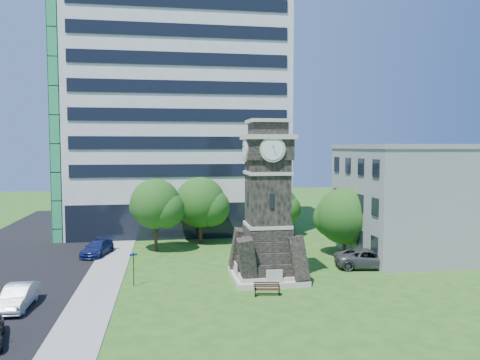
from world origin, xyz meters
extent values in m
plane|color=#255418|center=(0.00, 0.00, 0.00)|extent=(160.00, 160.00, 0.00)
cube|color=gray|center=(-9.50, 5.00, 0.03)|extent=(3.00, 70.00, 0.06)
cube|color=#BCB4A4|center=(3.00, 2.00, 0.20)|extent=(5.40, 5.40, 0.40)
cube|color=#BCB4A4|center=(3.00, 2.00, 0.55)|extent=(4.80, 4.80, 0.30)
cube|color=black|center=(3.00, 2.00, 7.20)|extent=(3.00, 3.00, 6.40)
cube|color=#BCB4A4|center=(3.00, 2.00, 4.20)|extent=(3.25, 3.25, 0.25)
cube|color=#BCB4A4|center=(3.00, 2.00, 8.20)|extent=(3.25, 3.25, 0.25)
cube|color=black|center=(3.00, 0.48, 6.20)|extent=(0.35, 0.08, 1.10)
cube|color=black|center=(3.00, 2.00, 10.00)|extent=(3.30, 3.30, 1.60)
cube|color=#BCB4A4|center=(3.00, 2.00, 10.90)|extent=(3.70, 3.70, 0.35)
cylinder|color=white|center=(3.00, 0.23, 10.00)|extent=(1.56, 0.06, 1.56)
cylinder|color=white|center=(1.23, 2.00, 10.00)|extent=(0.06, 1.56, 1.56)
cube|color=black|center=(3.00, 2.00, 11.50)|extent=(2.60, 2.60, 0.90)
cube|color=#BCB4A4|center=(3.00, 2.00, 12.10)|extent=(3.00, 3.00, 0.25)
cube|color=white|center=(-3.00, 26.00, 14.00)|extent=(25.00, 15.00, 28.00)
cube|color=black|center=(-3.00, 18.80, 2.00)|extent=(24.50, 0.80, 4.00)
cube|color=gray|center=(20.00, 8.00, 5.00)|extent=(15.00, 12.00, 10.00)
cube|color=gray|center=(20.00, 8.00, 10.20)|extent=(15.20, 12.20, 0.40)
imported|color=silver|center=(-13.95, -2.04, 0.73)|extent=(1.60, 4.46, 1.46)
imported|color=navy|center=(-11.10, 12.17, 0.69)|extent=(3.05, 5.08, 1.38)
imported|color=#46474B|center=(12.15, 3.84, 0.79)|extent=(6.06, 3.52, 1.59)
cube|color=black|center=(1.29, -2.05, 0.35)|extent=(0.06, 0.44, 0.69)
cube|color=black|center=(2.96, -2.05, 0.35)|extent=(0.06, 0.44, 0.69)
cube|color=black|center=(2.12, -2.05, 0.44)|extent=(1.77, 0.47, 0.04)
cube|color=black|center=(2.12, -1.83, 0.72)|extent=(1.77, 0.04, 0.39)
cylinder|color=black|center=(-7.04, 1.62, 1.24)|extent=(0.06, 0.06, 2.48)
cube|color=navy|center=(-7.04, 1.62, 2.33)|extent=(0.60, 0.04, 0.15)
cylinder|color=#332114|center=(-5.70, 13.04, 1.36)|extent=(0.33, 0.33, 2.71)
sphere|color=#2C691F|center=(-5.70, 13.04, 4.67)|extent=(4.85, 4.85, 4.85)
sphere|color=#2C691F|center=(-4.73, 12.55, 4.14)|extent=(3.64, 3.64, 3.64)
sphere|color=#2C691F|center=(-6.54, 13.64, 4.37)|extent=(3.40, 3.40, 3.40)
cylinder|color=#332114|center=(-1.14, 16.22, 1.26)|extent=(0.40, 0.40, 2.52)
sphere|color=#1B5318|center=(-1.14, 16.22, 4.34)|extent=(5.35, 5.35, 5.35)
sphere|color=#1B5318|center=(-0.07, 15.69, 3.85)|extent=(4.01, 4.01, 4.01)
sphere|color=#1B5318|center=(-2.07, 16.89, 4.06)|extent=(3.75, 3.75, 3.75)
cylinder|color=#332114|center=(7.87, 19.06, 1.02)|extent=(0.32, 0.32, 2.04)
sphere|color=#2B5719|center=(7.87, 19.06, 3.51)|extent=(4.56, 4.56, 4.56)
sphere|color=#2B5719|center=(8.79, 18.61, 3.11)|extent=(3.42, 3.42, 3.42)
sphere|color=#2B5719|center=(7.08, 19.63, 3.28)|extent=(3.19, 3.19, 3.19)
cylinder|color=#332114|center=(11.82, 8.52, 1.08)|extent=(0.33, 0.33, 2.16)
sphere|color=#225419|center=(11.82, 8.52, 3.72)|extent=(5.29, 5.29, 5.29)
sphere|color=#225419|center=(12.87, 7.99, 3.30)|extent=(3.97, 3.97, 3.97)
sphere|color=#225419|center=(10.89, 9.18, 3.48)|extent=(3.70, 3.70, 3.70)
camera|label=1|loc=(-4.58, -32.72, 10.16)|focal=35.00mm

